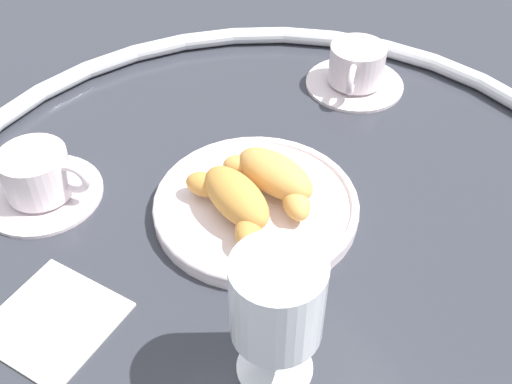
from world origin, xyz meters
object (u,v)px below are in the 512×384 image
coffee_cup_far (356,70)px  juice_glass_left (277,304)px  croissant_large (273,177)px  folded_napkin (51,316)px  croissant_small (234,199)px  coffee_cup_near (39,179)px  pastry_plate (256,205)px

coffee_cup_far → juice_glass_left: juice_glass_left is taller
croissant_large → juice_glass_left: bearing=148.8°
coffee_cup_far → folded_napkin: (-0.17, 0.48, -0.02)m
croissant_small → coffee_cup_near: same height
croissant_large → croissant_small: size_ratio=0.96×
juice_glass_left → folded_napkin: 0.23m
coffee_cup_near → folded_napkin: size_ratio=1.24×
croissant_large → croissant_small: same height
folded_napkin → coffee_cup_far: bearing=-70.8°
croissant_large → croissant_small: bearing=99.6°
croissant_small → coffee_cup_near: (0.15, 0.17, -0.01)m
croissant_small → pastry_plate: bearing=-80.4°
coffee_cup_near → folded_napkin: bearing=165.5°
croissant_large → juice_glass_left: size_ratio=0.94×
croissant_small → coffee_cup_far: size_ratio=1.01×
pastry_plate → juice_glass_left: juice_glass_left is taller
croissant_large → juice_glass_left: 0.22m
pastry_plate → folded_napkin: 0.24m
pastry_plate → juice_glass_left: (-0.18, 0.09, 0.08)m
juice_glass_left → pastry_plate: bearing=-25.8°
juice_glass_left → folded_napkin: size_ratio=1.27×
pastry_plate → juice_glass_left: bearing=154.2°
croissant_large → juice_glass_left: (-0.18, 0.11, 0.05)m
pastry_plate → folded_napkin: (-0.02, 0.24, -0.01)m
croissant_small → coffee_cup_far: bearing=-61.6°
coffee_cup_far → pastry_plate: bearing=120.4°
pastry_plate → coffee_cup_far: size_ratio=1.67×
croissant_large → folded_napkin: bearing=96.1°
folded_napkin → coffee_cup_near: bearing=-14.5°
pastry_plate → croissant_large: croissant_large is taller
croissant_large → folded_napkin: size_ratio=1.20×
croissant_small → coffee_cup_far: (0.15, -0.28, -0.01)m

